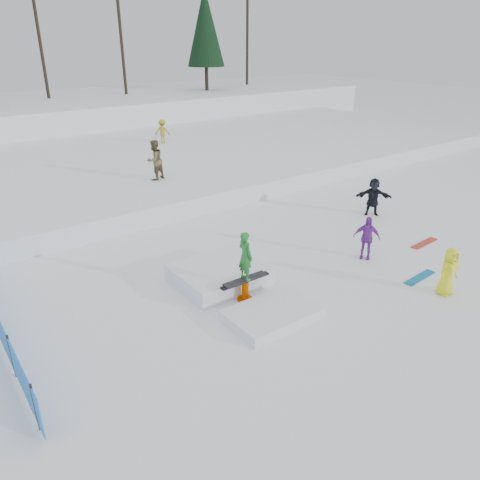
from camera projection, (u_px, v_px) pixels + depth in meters
ground at (268, 302)px, 13.28m from camera, size 120.00×120.00×0.00m
snow_berm at (12, 119)px, 34.89m from camera, size 60.00×14.00×2.40m
snow_midrise at (77, 169)px, 24.90m from camera, size 50.00×18.00×0.80m
treeline at (91, 27)px, 34.45m from camera, size 40.24×4.22×10.50m
walker_olive at (155, 160)px, 21.34m from camera, size 1.08×0.96×1.83m
walker_ygreen at (163, 131)px, 28.67m from camera, size 1.05×0.99×1.43m
spectator_purple at (367, 238)px, 15.63m from camera, size 0.82×0.92×1.50m
spectator_yellow at (448, 271)px, 13.45m from camera, size 0.73×0.49×1.46m
spectator_dark at (373, 197)px, 19.43m from camera, size 1.37×1.35×1.57m
loose_board_red at (424, 243)px, 17.00m from camera, size 1.42×0.37×0.03m
loose_board_teal at (420, 277)px, 14.61m from camera, size 1.42×0.37×0.03m
jib_rail_feature at (233, 283)px, 13.70m from camera, size 2.60×4.40×2.11m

